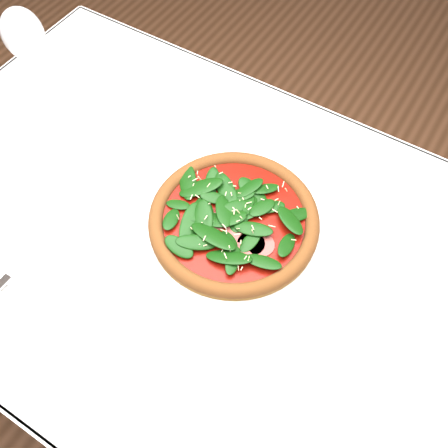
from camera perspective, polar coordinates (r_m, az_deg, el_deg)
The scene contains 6 objects.
ground at distance 1.58m, azimuth -2.32°, elevation -15.11°, with size 6.00×6.00×0.00m, color brown.
dining_table at distance 0.98m, azimuth -3.62°, elevation -3.77°, with size 1.21×0.81×0.75m.
plate at distance 0.89m, azimuth 1.12°, elevation -0.06°, with size 0.35×0.35×0.01m.
pizza at distance 0.87m, azimuth 1.14°, elevation 0.64°, with size 0.35×0.35×0.04m.
wine_glass at distance 1.10m, azimuth -21.93°, elevation 19.33°, with size 0.08×0.08×0.20m.
saucer_far at distance 0.96m, azimuth 20.38°, elevation 1.14°, with size 0.15×0.15×0.01m.
Camera 1 is at (0.30, -0.37, 1.51)m, focal length 40.00 mm.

